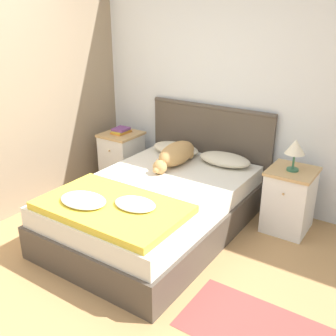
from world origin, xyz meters
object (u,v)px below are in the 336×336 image
object	(u,v)px
dog	(176,155)
table_lamp	(295,148)
bed	(156,208)
pillow_left	(176,149)
nightstand_right	(289,200)
pillow_right	(225,159)
book_stack	(121,131)
nightstand_left	(122,157)

from	to	relation	value
dog	table_lamp	distance (m)	1.21
bed	pillow_left	size ratio (longest dim) A/B	3.67
bed	table_lamp	bearing A→B (deg)	34.85
nightstand_right	pillow_right	bearing A→B (deg)	173.91
nightstand_right	pillow_left	xyz separation A→B (m)	(-1.35, 0.08, 0.24)
dog	table_lamp	xyz separation A→B (m)	(1.17, 0.19, 0.25)
pillow_right	table_lamp	world-z (taller)	table_lamp
nightstand_right	book_stack	bearing A→B (deg)	179.88
nightstand_left	pillow_left	distance (m)	0.78
bed	dog	distance (m)	0.66
book_stack	pillow_right	bearing A→B (deg)	3.15
bed	dog	world-z (taller)	dog
nightstand_right	dog	bearing A→B (deg)	-170.09
nightstand_right	book_stack	world-z (taller)	book_stack
bed	pillow_right	xyz separation A→B (m)	(0.31, 0.82, 0.31)
dog	table_lamp	world-z (taller)	table_lamp
nightstand_right	table_lamp	bearing A→B (deg)	-90.00
dog	book_stack	bearing A→B (deg)	167.23
nightstand_right	table_lamp	distance (m)	0.53
pillow_right	table_lamp	xyz separation A→B (m)	(0.74, -0.09, 0.30)
pillow_right	book_stack	xyz separation A→B (m)	(-1.35, -0.07, 0.11)
pillow_left	pillow_right	world-z (taller)	same
pillow_left	pillow_right	size ratio (longest dim) A/B	1.00
bed	pillow_left	bearing A→B (deg)	110.55
nightstand_left	nightstand_right	xyz separation A→B (m)	(2.09, 0.00, 0.00)
pillow_right	table_lamp	distance (m)	0.80
table_lamp	book_stack	bearing A→B (deg)	179.46
nightstand_left	pillow_right	size ratio (longest dim) A/B	1.11
bed	pillow_right	distance (m)	0.93
bed	pillow_right	size ratio (longest dim) A/B	3.67
nightstand_right	pillow_right	size ratio (longest dim) A/B	1.11
nightstand_right	pillow_left	distance (m)	1.38
pillow_left	nightstand_left	bearing A→B (deg)	-173.91
pillow_right	book_stack	bearing A→B (deg)	-176.85
table_lamp	pillow_left	bearing A→B (deg)	176.03
bed	nightstand_left	size ratio (longest dim) A/B	3.30
nightstand_left	dog	distance (m)	0.99
nightstand_left	book_stack	size ratio (longest dim) A/B	2.64
pillow_left	dog	xyz separation A→B (m)	(0.19, -0.28, 0.05)
bed	nightstand_right	size ratio (longest dim) A/B	3.30
nightstand_right	pillow_left	bearing A→B (deg)	176.67
nightstand_left	dog	bearing A→B (deg)	-12.48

